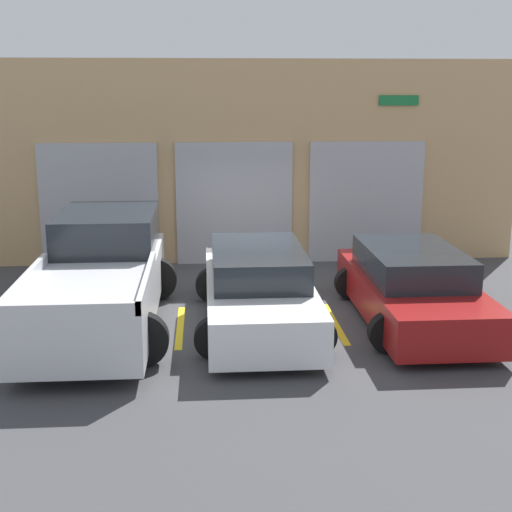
# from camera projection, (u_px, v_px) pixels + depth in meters

# --- Properties ---
(ground_plane) EXTENTS (28.00, 28.00, 0.00)m
(ground_plane) POSITION_uv_depth(u_px,v_px,m) (252.00, 300.00, 13.66)
(ground_plane) COLOR #3D3D3F
(shophouse_building) EXTENTS (12.74, 0.68, 4.58)m
(shophouse_building) POSITION_uv_depth(u_px,v_px,m) (242.00, 164.00, 16.32)
(shophouse_building) COLOR tan
(shophouse_building) RESTS_ON ground
(pickup_truck) EXTENTS (2.46, 5.39, 1.75)m
(pickup_truck) POSITION_uv_depth(u_px,v_px,m) (101.00, 277.00, 12.13)
(pickup_truck) COLOR silver
(pickup_truck) RESTS_ON ground
(sedan_white) EXTENTS (2.15, 4.75, 1.33)m
(sedan_white) POSITION_uv_depth(u_px,v_px,m) (258.00, 289.00, 12.08)
(sedan_white) COLOR white
(sedan_white) RESTS_ON ground
(sedan_side) EXTENTS (2.16, 4.56, 1.28)m
(sedan_side) POSITION_uv_depth(u_px,v_px,m) (412.00, 288.00, 12.28)
(sedan_side) COLOR maroon
(sedan_side) RESTS_ON ground
(parking_stripe_far_left) EXTENTS (0.12, 2.20, 0.01)m
(parking_stripe_far_left) POSITION_uv_depth(u_px,v_px,m) (20.00, 331.00, 11.91)
(parking_stripe_far_left) COLOR gold
(parking_stripe_far_left) RESTS_ON ground
(parking_stripe_left) EXTENTS (0.12, 2.20, 0.01)m
(parking_stripe_left) POSITION_uv_depth(u_px,v_px,m) (180.00, 327.00, 12.10)
(parking_stripe_left) COLOR gold
(parking_stripe_left) RESTS_ON ground
(parking_stripe_centre) EXTENTS (0.12, 2.20, 0.01)m
(parking_stripe_centre) POSITION_uv_depth(u_px,v_px,m) (335.00, 323.00, 12.29)
(parking_stripe_centre) COLOR gold
(parking_stripe_centre) RESTS_ON ground
(parking_stripe_right) EXTENTS (0.12, 2.20, 0.01)m
(parking_stripe_right) POSITION_uv_depth(u_px,v_px,m) (485.00, 319.00, 12.48)
(parking_stripe_right) COLOR gold
(parking_stripe_right) RESTS_ON ground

